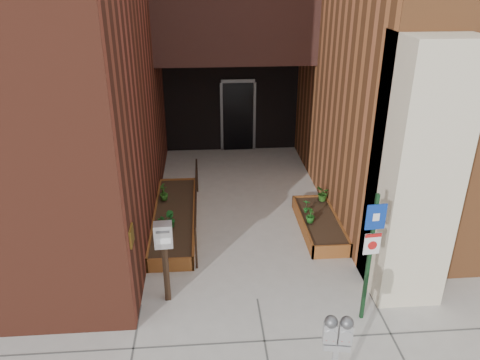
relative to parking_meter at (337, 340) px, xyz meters
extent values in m
plane|color=#9E9991|center=(-0.69, 2.28, -1.20)|extent=(80.00, 80.00, 0.00)
cube|color=beige|center=(1.86, 2.48, 1.00)|extent=(1.10, 1.20, 4.40)
cube|color=black|center=(-0.69, 8.28, 2.80)|extent=(4.20, 2.00, 2.00)
cube|color=black|center=(-0.69, 9.68, 0.30)|extent=(4.00, 0.30, 3.00)
cube|color=black|center=(-0.49, 9.50, -0.15)|extent=(0.90, 0.06, 2.10)
cube|color=#B79338|center=(-2.68, 2.08, 0.30)|extent=(0.04, 0.30, 0.30)
cube|color=brown|center=(-2.24, 3.20, -1.05)|extent=(0.90, 0.04, 0.30)
cube|color=brown|center=(-2.24, 6.76, -1.05)|extent=(0.90, 0.04, 0.30)
cube|color=brown|center=(-2.67, 4.98, -1.05)|extent=(0.04, 3.60, 0.30)
cube|color=brown|center=(-1.81, 4.98, -1.05)|extent=(0.04, 3.60, 0.30)
cube|color=black|center=(-2.24, 4.98, -1.07)|extent=(0.82, 3.52, 0.26)
cube|color=brown|center=(0.91, 3.40, -1.05)|extent=(0.80, 0.04, 0.30)
cube|color=brown|center=(0.91, 5.56, -1.05)|extent=(0.80, 0.04, 0.30)
cube|color=brown|center=(0.53, 4.48, -1.05)|extent=(0.04, 2.20, 0.30)
cube|color=brown|center=(1.29, 4.48, -1.05)|extent=(0.04, 2.20, 0.30)
cube|color=black|center=(0.91, 4.48, -1.07)|extent=(0.72, 2.12, 0.26)
cylinder|color=black|center=(-1.74, 3.28, -0.75)|extent=(0.04, 0.04, 0.90)
cylinder|color=black|center=(-1.74, 6.58, -0.75)|extent=(0.04, 0.04, 0.90)
cylinder|color=black|center=(-1.74, 4.93, -0.32)|extent=(0.04, 3.30, 0.04)
cube|color=#B2B1B4|center=(0.00, 0.00, -0.08)|extent=(0.34, 0.18, 0.09)
cube|color=#B2B1B4|center=(-0.09, 0.01, 0.11)|extent=(0.18, 0.13, 0.28)
sphere|color=#59595B|center=(-0.09, 0.01, 0.27)|extent=(0.16, 0.16, 0.16)
cube|color=white|center=(-0.10, -0.04, 0.13)|extent=(0.10, 0.02, 0.05)
cube|color=#B21414|center=(-0.10, -0.04, 0.05)|extent=(0.10, 0.02, 0.03)
cube|color=#B2B1B4|center=(0.09, -0.01, 0.11)|extent=(0.18, 0.13, 0.28)
sphere|color=#59595B|center=(0.09, -0.01, 0.27)|extent=(0.16, 0.16, 0.16)
cube|color=white|center=(0.08, -0.07, 0.13)|extent=(0.10, 0.02, 0.05)
cube|color=#B21414|center=(0.08, -0.07, 0.05)|extent=(0.10, 0.02, 0.03)
cube|color=black|center=(0.97, 1.69, -0.07)|extent=(0.06, 0.06, 2.27)
cube|color=navy|center=(0.97, 1.66, 0.71)|extent=(0.31, 0.05, 0.41)
cube|color=white|center=(0.97, 1.66, 0.71)|extent=(0.10, 0.02, 0.12)
cube|color=white|center=(0.97, 1.66, 0.24)|extent=(0.26, 0.04, 0.36)
cube|color=#B21414|center=(0.97, 1.66, 0.39)|extent=(0.26, 0.03, 0.06)
cylinder|color=#B21414|center=(0.97, 1.65, 0.22)|extent=(0.15, 0.02, 0.14)
cube|color=black|center=(-2.23, 2.41, -0.65)|extent=(0.10, 0.10, 1.09)
cube|color=silver|center=(-2.23, 2.41, 0.09)|extent=(0.31, 0.23, 0.42)
cube|color=#59595B|center=(-2.22, 2.30, 0.21)|extent=(0.22, 0.02, 0.04)
cube|color=white|center=(-2.22, 2.30, 0.04)|extent=(0.24, 0.02, 0.10)
imported|color=#1B6121|center=(-2.38, 4.27, -0.72)|extent=(0.45, 0.45, 0.35)
imported|color=#17501B|center=(-2.27, 4.37, -0.73)|extent=(0.27, 0.27, 0.35)
imported|color=#275E1A|center=(-2.50, 5.61, -0.73)|extent=(0.27, 0.27, 0.35)
imported|color=#235819|center=(-2.54, 5.80, -0.73)|extent=(0.21, 0.21, 0.33)
imported|color=#1A5217|center=(0.66, 4.33, -0.73)|extent=(0.23, 0.23, 0.34)
imported|color=#1C621F|center=(0.66, 4.75, -0.74)|extent=(0.23, 0.23, 0.32)
imported|color=#255317|center=(1.16, 5.27, -0.72)|extent=(0.33, 0.33, 0.36)
camera|label=1|loc=(-1.49, -4.16, 4.09)|focal=35.00mm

